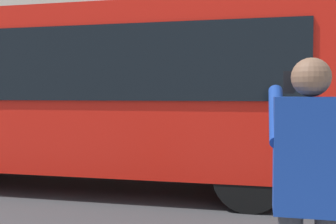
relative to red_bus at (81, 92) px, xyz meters
The scene contains 3 objects.
ground_plane 4.10m from the red_bus, behind, with size 60.00×60.00×0.00m, color #38383A.
red_bus is the anchor object (origin of this frame).
pedestrian_photographer 5.62m from the red_bus, 128.04° to the left, with size 0.53×0.52×1.70m.
Camera 1 is at (0.55, 7.18, 1.65)m, focal length 43.48 mm.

